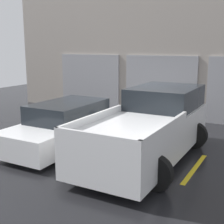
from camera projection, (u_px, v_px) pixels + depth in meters
ground_plane at (135, 134)px, 10.99m from camera, size 28.00×28.00×0.00m
shophouse_building at (168, 51)px, 13.23m from camera, size 15.78×0.68×5.79m
pickup_truck at (150, 127)px, 8.57m from camera, size 2.54×5.27×1.84m
sedan_white at (67, 125)px, 9.66m from camera, size 2.18×4.48×1.35m
parking_stripe_far_left at (35, 139)px, 10.40m from camera, size 0.12×2.20×0.01m
parking_stripe_left at (104, 152)px, 9.14m from camera, size 0.12×2.20×0.01m
parking_stripe_centre at (195, 168)px, 7.88m from camera, size 0.12×2.20×0.01m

